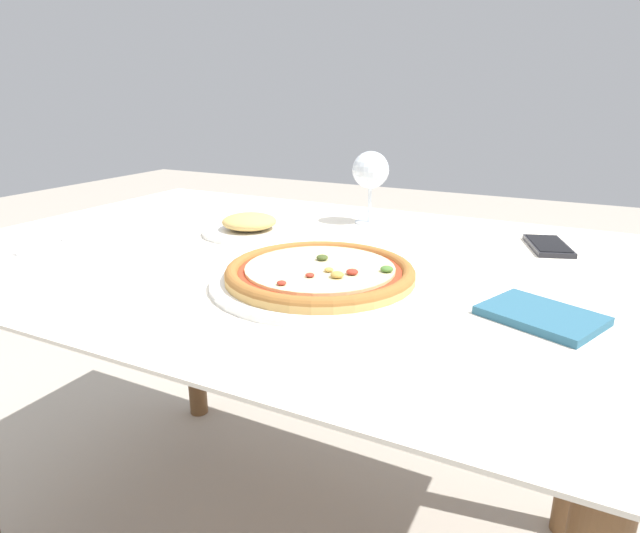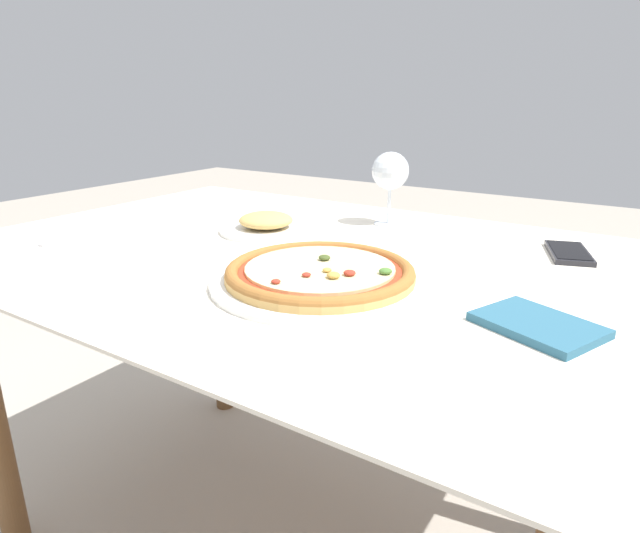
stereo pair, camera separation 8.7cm
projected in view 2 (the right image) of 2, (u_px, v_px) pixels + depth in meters
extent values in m
cube|color=brown|center=(295.00, 263.00, 1.07)|extent=(1.27, 0.85, 0.04)
cube|color=white|center=(295.00, 253.00, 1.06)|extent=(1.37, 0.95, 0.01)
cylinder|color=brown|center=(219.00, 313.00, 1.78)|extent=(0.06, 0.06, 0.71)
cylinder|color=brown|center=(607.00, 425.00, 1.18)|extent=(0.06, 0.06, 0.71)
cylinder|color=white|center=(320.00, 281.00, 0.88)|extent=(0.36, 0.36, 0.01)
cylinder|color=tan|center=(320.00, 275.00, 0.88)|extent=(0.31, 0.31, 0.01)
torus|color=#A3662D|center=(320.00, 271.00, 0.87)|extent=(0.31, 0.31, 0.02)
cylinder|color=#BC381E|center=(320.00, 270.00, 0.87)|extent=(0.27, 0.27, 0.00)
cylinder|color=beige|center=(320.00, 268.00, 0.87)|extent=(0.25, 0.25, 0.00)
ellipsoid|color=#4C7A33|center=(386.00, 271.00, 0.84)|extent=(0.02, 0.02, 0.01)
ellipsoid|color=#A83323|center=(306.00, 275.00, 0.82)|extent=(0.01, 0.01, 0.01)
ellipsoid|color=#A83323|center=(350.00, 273.00, 0.83)|extent=(0.02, 0.02, 0.01)
ellipsoid|color=#BC9342|center=(327.00, 270.00, 0.85)|extent=(0.01, 0.01, 0.01)
ellipsoid|color=#425123|center=(324.00, 258.00, 0.90)|extent=(0.02, 0.02, 0.01)
ellipsoid|color=#A83323|center=(276.00, 281.00, 0.79)|extent=(0.01, 0.01, 0.01)
ellipsoid|color=#BC9342|center=(333.00, 275.00, 0.82)|extent=(0.02, 0.02, 0.01)
cube|color=silver|center=(63.00, 240.00, 1.14)|extent=(0.03, 0.11, 0.00)
cube|color=silver|center=(86.00, 233.00, 1.19)|extent=(0.03, 0.02, 0.00)
cube|color=silver|center=(93.00, 230.00, 1.22)|extent=(0.01, 0.05, 0.00)
cube|color=silver|center=(95.00, 230.00, 1.22)|extent=(0.01, 0.05, 0.00)
cube|color=silver|center=(98.00, 230.00, 1.21)|extent=(0.01, 0.05, 0.00)
cube|color=silver|center=(101.00, 231.00, 1.21)|extent=(0.01, 0.05, 0.00)
cylinder|color=silver|center=(388.00, 224.00, 1.28)|extent=(0.07, 0.07, 0.00)
cylinder|color=silver|center=(389.00, 205.00, 1.26)|extent=(0.01, 0.01, 0.09)
sphere|color=silver|center=(390.00, 171.00, 1.24)|extent=(0.09, 0.09, 0.09)
cube|color=#232328|center=(569.00, 253.00, 1.03)|extent=(0.11, 0.16, 0.01)
cube|color=black|center=(569.00, 250.00, 1.03)|extent=(0.10, 0.14, 0.00)
cylinder|color=white|center=(266.00, 230.00, 1.21)|extent=(0.21, 0.21, 0.01)
ellipsoid|color=tan|center=(266.00, 220.00, 1.20)|extent=(0.12, 0.12, 0.03)
cube|color=#2D607A|center=(538.00, 325.00, 0.71)|extent=(0.18, 0.16, 0.01)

